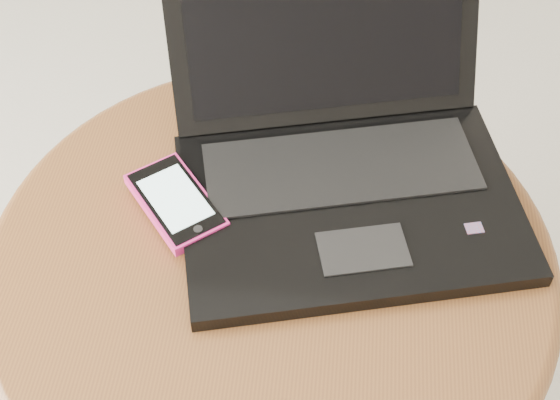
# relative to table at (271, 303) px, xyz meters

# --- Properties ---
(table) EXTENTS (0.64, 0.64, 0.51)m
(table) POSITION_rel_table_xyz_m (0.00, 0.00, 0.00)
(table) COLOR brown
(table) RESTS_ON ground
(laptop) EXTENTS (0.46, 0.45, 0.24)m
(laptop) POSITION_rel_table_xyz_m (0.07, 0.11, 0.15)
(laptop) COLOR black
(laptop) RESTS_ON table
(phone_black) EXTENTS (0.11, 0.11, 0.01)m
(phone_black) POSITION_rel_table_xyz_m (-0.10, 0.07, 0.11)
(phone_black) COLOR black
(phone_black) RESTS_ON table
(phone_pink) EXTENTS (0.13, 0.14, 0.02)m
(phone_pink) POSITION_rel_table_xyz_m (-0.11, 0.04, 0.13)
(phone_pink) COLOR #FF2B8F
(phone_pink) RESTS_ON phone_black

